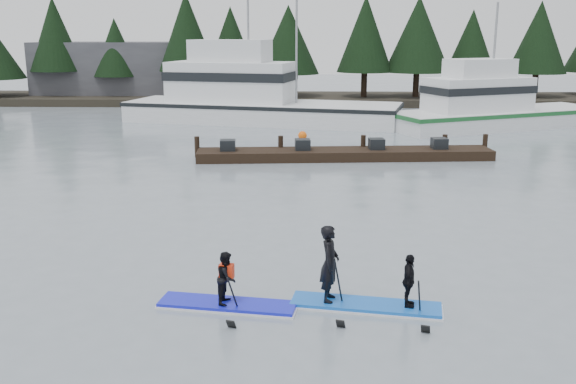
{
  "coord_description": "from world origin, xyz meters",
  "views": [
    {
      "loc": [
        0.56,
        -12.91,
        5.82
      ],
      "look_at": [
        0.0,
        6.0,
        1.1
      ],
      "focal_mm": 40.0,
      "sensor_mm": 36.0,
      "label": 1
    }
  ],
  "objects_px": {
    "floating_dock": "(345,154)",
    "paddleboard_duo": "(359,280)",
    "fishing_boat_medium": "(493,118)",
    "paddleboard_solo": "(227,289)",
    "fishing_boat_large": "(254,110)"
  },
  "relations": [
    {
      "from": "floating_dock",
      "to": "paddleboard_duo",
      "type": "xyz_separation_m",
      "value": [
        -0.64,
        -16.87,
        0.4
      ]
    },
    {
      "from": "fishing_boat_medium",
      "to": "floating_dock",
      "type": "xyz_separation_m",
      "value": [
        -9.86,
        -10.55,
        -0.37
      ]
    },
    {
      "from": "floating_dock",
      "to": "paddleboard_solo",
      "type": "xyz_separation_m",
      "value": [
        -3.5,
        -16.94,
        0.18
      ]
    },
    {
      "from": "floating_dock",
      "to": "paddleboard_duo",
      "type": "relative_size",
      "value": 4.18
    },
    {
      "from": "fishing_boat_large",
      "to": "paddleboard_solo",
      "type": "distance_m",
      "value": 29.89
    },
    {
      "from": "fishing_boat_medium",
      "to": "floating_dock",
      "type": "relative_size",
      "value": 1.06
    },
    {
      "from": "floating_dock",
      "to": "paddleboard_duo",
      "type": "bearing_deg",
      "value": -96.79
    },
    {
      "from": "floating_dock",
      "to": "fishing_boat_medium",
      "type": "bearing_deg",
      "value": 42.34
    },
    {
      "from": "fishing_boat_medium",
      "to": "fishing_boat_large",
      "type": "bearing_deg",
      "value": 147.42
    },
    {
      "from": "fishing_boat_medium",
      "to": "paddleboard_duo",
      "type": "bearing_deg",
      "value": -134.81
    },
    {
      "from": "floating_dock",
      "to": "paddleboard_solo",
      "type": "bearing_deg",
      "value": -106.29
    },
    {
      "from": "fishing_boat_large",
      "to": "fishing_boat_medium",
      "type": "bearing_deg",
      "value": 4.52
    },
    {
      "from": "floating_dock",
      "to": "paddleboard_duo",
      "type": "height_order",
      "value": "paddleboard_duo"
    },
    {
      "from": "paddleboard_solo",
      "to": "fishing_boat_large",
      "type": "bearing_deg",
      "value": 101.98
    },
    {
      "from": "fishing_boat_medium",
      "to": "paddleboard_duo",
      "type": "distance_m",
      "value": 29.37
    }
  ]
}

